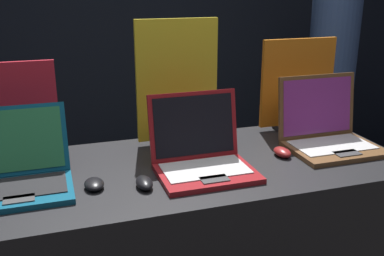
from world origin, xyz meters
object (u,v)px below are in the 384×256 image
at_px(mouse_front, 94,184).
at_px(mouse_middle, 144,183).
at_px(promo_stand_middle, 177,85).
at_px(laptop_back, 327,132).
at_px(laptop_middle, 201,154).
at_px(mouse_back, 282,152).
at_px(laptop_front, 19,171).
at_px(person_bystander, 329,88).
at_px(promo_stand_back, 297,87).
at_px(promo_stand_front, 18,113).

relative_size(mouse_front, mouse_middle, 0.95).
relative_size(promo_stand_middle, laptop_back, 1.44).
relative_size(laptop_middle, mouse_back, 3.61).
relative_size(mouse_middle, laptop_back, 0.28).
bearing_deg(laptop_front, mouse_front, -19.94).
bearing_deg(promo_stand_middle, laptop_front, -157.48).
height_order(mouse_back, person_bystander, person_bystander).
relative_size(laptop_front, promo_stand_middle, 0.64).
height_order(promo_stand_middle, mouse_back, promo_stand_middle).
bearing_deg(laptop_front, promo_stand_back, 13.07).
height_order(laptop_middle, person_bystander, person_bystander).
distance_m(mouse_middle, person_bystander, 1.98).
xyz_separation_m(promo_stand_front, laptop_middle, (0.65, -0.35, -0.12)).
relative_size(laptop_front, mouse_front, 3.45).
bearing_deg(mouse_middle, laptop_back, 10.56).
xyz_separation_m(promo_stand_back, person_bystander, (0.73, 0.77, -0.23)).
height_order(laptop_front, person_bystander, person_bystander).
distance_m(promo_stand_middle, laptop_back, 0.68).
xyz_separation_m(laptop_middle, promo_stand_middle, (0.00, 0.32, 0.20)).
bearing_deg(mouse_back, laptop_front, 178.81).
distance_m(mouse_front, person_bystander, 2.09).
bearing_deg(promo_stand_middle, promo_stand_front, 177.23).
bearing_deg(laptop_middle, laptop_back, 6.83).
bearing_deg(promo_stand_front, promo_stand_back, -0.49).
xyz_separation_m(promo_stand_middle, promo_stand_back, (0.60, 0.02, -0.05)).
bearing_deg(mouse_middle, promo_stand_back, 26.91).
xyz_separation_m(promo_stand_front, promo_stand_middle, (0.65, -0.03, 0.07)).
distance_m(laptop_front, mouse_middle, 0.44).
bearing_deg(laptop_front, mouse_middle, -18.38).
bearing_deg(mouse_middle, person_bystander, 37.34).
bearing_deg(person_bystander, mouse_front, -146.51).
bearing_deg(mouse_middle, laptop_middle, 19.42).
bearing_deg(laptop_back, mouse_back, -170.09).
xyz_separation_m(laptop_middle, person_bystander, (1.33, 1.12, -0.09)).
distance_m(mouse_front, laptop_back, 1.02).
bearing_deg(laptop_back, laptop_front, -179.07).
xyz_separation_m(laptop_front, promo_stand_front, (0.00, 0.30, 0.13)).
height_order(mouse_front, promo_stand_back, promo_stand_back).
bearing_deg(promo_stand_middle, mouse_back, -38.71).
xyz_separation_m(mouse_front, laptop_back, (1.01, 0.11, 0.05)).
bearing_deg(mouse_middle, promo_stand_front, 133.15).
bearing_deg(laptop_back, promo_stand_front, 167.35).
relative_size(mouse_middle, mouse_back, 1.07).
bearing_deg(mouse_front, mouse_back, 4.97).
xyz_separation_m(laptop_back, promo_stand_back, (-0.00, 0.27, 0.14)).
relative_size(mouse_front, laptop_back, 0.27).
distance_m(laptop_front, laptop_middle, 0.66).
height_order(laptop_front, mouse_back, laptop_front).
relative_size(laptop_front, laptop_middle, 0.97).
bearing_deg(mouse_middle, mouse_front, 163.93).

